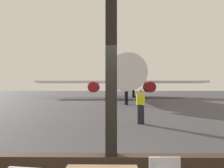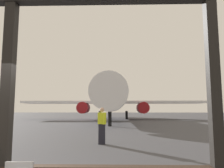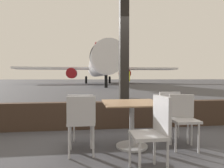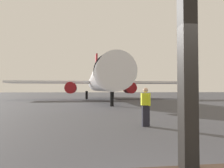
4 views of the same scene
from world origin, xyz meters
TOP-DOWN VIEW (x-y plane):
  - ground_plane at (0.00, 40.00)m, footprint 220.00×220.00m
  - window_frame at (0.00, 0.00)m, footprint 8.05×0.24m
  - airplane at (1.31, 32.36)m, footprint 31.46×35.36m
  - ground_crew_worker at (1.35, 6.56)m, footprint 0.40×0.52m

SIDE VIEW (x-z plane):
  - ground_plane at x=0.00m, z-range 0.00..0.00m
  - ground_crew_worker at x=1.35m, z-range 0.03..1.77m
  - window_frame at x=0.00m, z-range -0.55..3.44m
  - airplane at x=1.31m, z-range -1.79..8.37m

